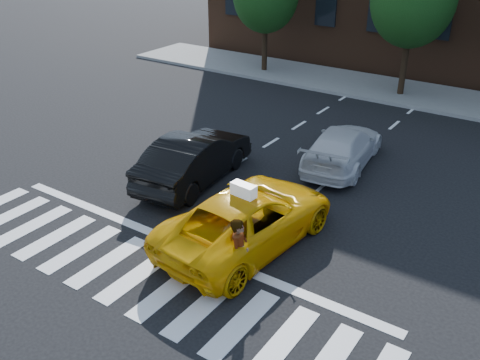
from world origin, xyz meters
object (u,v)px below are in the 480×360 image
object	(u,v)px
taxi	(248,218)
woman	(239,253)
black_sedan	(194,158)
white_suv	(343,147)
dog	(195,266)

from	to	relation	value
taxi	woman	bearing A→B (deg)	122.66
black_sedan	white_suv	bearing A→B (deg)	-138.66
taxi	black_sedan	world-z (taller)	black_sedan
taxi	black_sedan	size ratio (longest dim) A/B	1.12
taxi	dog	bearing A→B (deg)	85.17
taxi	black_sedan	bearing A→B (deg)	-26.06
black_sedan	dog	size ratio (longest dim) A/B	9.13
taxi	black_sedan	xyz separation A→B (m)	(-3.40, 2.08, 0.04)
white_suv	dog	distance (m)	7.64
black_sedan	white_suv	distance (m)	5.07
taxi	white_suv	distance (m)	5.83
white_suv	woman	size ratio (longest dim) A/B	2.64
white_suv	taxi	bearing A→B (deg)	82.43
taxi	woman	world-z (taller)	woman
taxi	dog	xyz separation A→B (m)	(-0.32, -1.79, -0.57)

